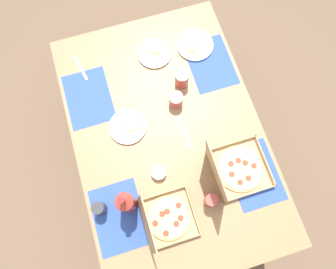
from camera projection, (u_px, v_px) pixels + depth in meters
The scene contains 19 objects.
ground_plane at pixel (168, 160), 2.43m from camera, with size 6.00×6.00×0.00m, color brown.
dining_table at pixel (168, 139), 1.82m from camera, with size 1.60×1.07×0.73m.
placemat_near_left at pixel (254, 174), 1.66m from camera, with size 0.36×0.26×0.00m, color #2D4C9E.
placemat_near_right at pixel (210, 63), 1.86m from camera, with size 0.36×0.26×0.00m, color #2D4C9E.
placemat_far_left at pixel (119, 217), 1.60m from camera, with size 0.36×0.26×0.00m, color #2D4C9E.
placemat_far_right at pixel (88, 98), 1.79m from camera, with size 0.36×0.26×0.00m, color #2D4C9E.
pizza_box_corner_left at pixel (235, 169), 1.62m from camera, with size 0.30×0.34×0.33m.
pizza_box_corner_right at pixel (164, 219), 1.55m from camera, with size 0.26×0.27×0.30m.
plate_far_left at pixel (195, 45), 1.89m from camera, with size 0.23×0.23×0.03m.
plate_middle at pixel (154, 53), 1.87m from camera, with size 0.21×0.21×0.03m.
plate_near_left at pixel (128, 126), 1.73m from camera, with size 0.21×0.21×0.03m.
soda_bottle at pixel (126, 203), 1.49m from camera, with size 0.09×0.09×0.32m.
cup_spare at pixel (176, 100), 1.74m from camera, with size 0.08×0.08×0.09m, color #BF4742.
cup_clear_right at pixel (182, 79), 1.77m from camera, with size 0.08×0.08×0.11m, color #BF4742.
cup_dark at pixel (211, 201), 1.57m from camera, with size 0.06×0.06×0.11m, color #BF4742.
cup_red at pixel (99, 208), 1.56m from camera, with size 0.06×0.06×0.11m, color #333338.
condiment_bowl at pixel (159, 172), 1.65m from camera, with size 0.08×0.08×0.04m, color white.
fork_by_far_right at pixel (185, 133), 1.73m from camera, with size 0.19×0.02×0.01m, color #B7B7BC.
fork_by_far_left at pixel (81, 68), 1.85m from camera, with size 0.19×0.02×0.01m, color #B7B7BC.
Camera 1 is at (-0.47, 0.15, 2.39)m, focal length 32.28 mm.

